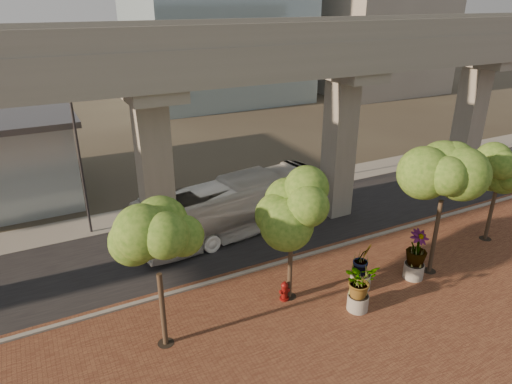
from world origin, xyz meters
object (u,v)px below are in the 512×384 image
parked_car (469,157)px  planter_front (360,283)px  fire_hydrant (284,291)px  transit_bus (234,207)px

parked_car → planter_front: bearing=99.4°
fire_hydrant → planter_front: size_ratio=0.41×
parked_car → fire_hydrant: size_ratio=4.19×
parked_car → fire_hydrant: 26.03m
transit_bus → fire_hydrant: size_ratio=12.38×
transit_bus → fire_hydrant: bearing=165.4°
planter_front → parked_car: bearing=28.3°
fire_hydrant → transit_bus: bearing=84.0°
transit_bus → parked_car: 23.59m
transit_bus → planter_front: (1.87, -9.61, -0.20)m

